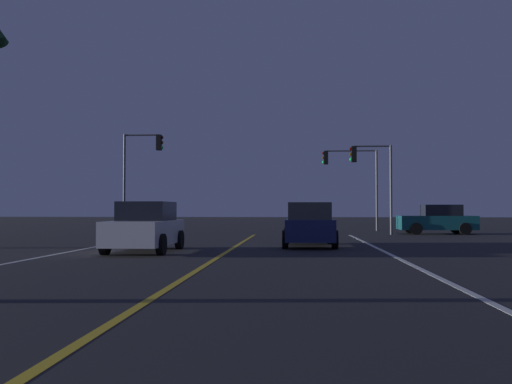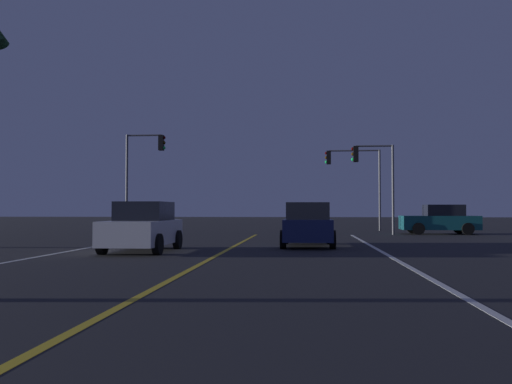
% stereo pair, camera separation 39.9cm
% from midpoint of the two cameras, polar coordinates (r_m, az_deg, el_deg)
% --- Properties ---
extents(lane_edge_right, '(0.16, 37.65, 0.01)m').
position_cam_midpoint_polar(lane_edge_right, '(12.61, 18.04, -8.27)').
color(lane_edge_right, silver).
rests_on(lane_edge_right, ground).
extents(lane_center_divider, '(0.16, 37.65, 0.01)m').
position_cam_midpoint_polar(lane_center_divider, '(12.55, -6.69, -8.37)').
color(lane_center_divider, gold).
rests_on(lane_center_divider, ground).
extents(car_ahead_far, '(2.02, 4.30, 1.70)m').
position_cam_midpoint_polar(car_ahead_far, '(21.47, 5.89, -3.44)').
color(car_ahead_far, black).
rests_on(car_ahead_far, ground).
extents(car_crossing_side, '(4.30, 2.02, 1.70)m').
position_cam_midpoint_polar(car_crossing_side, '(33.53, 18.87, -2.75)').
color(car_crossing_side, black).
rests_on(car_crossing_side, ground).
extents(car_oncoming, '(2.02, 4.30, 1.70)m').
position_cam_midpoint_polar(car_oncoming, '(19.14, -11.05, -3.62)').
color(car_oncoming, black).
rests_on(car_oncoming, ground).
extents(traffic_light_near_right, '(2.40, 0.36, 5.07)m').
position_cam_midpoint_polar(traffic_light_near_right, '(31.88, 12.36, 2.41)').
color(traffic_light_near_right, '#4C4C51').
rests_on(traffic_light_near_right, ground).
extents(traffic_light_near_left, '(2.39, 0.36, 5.84)m').
position_cam_midpoint_polar(traffic_light_near_left, '(32.97, -11.16, 3.16)').
color(traffic_light_near_left, '#4C4C51').
rests_on(traffic_light_near_left, ground).
extents(traffic_light_far_right, '(3.68, 0.36, 5.40)m').
position_cam_midpoint_polar(traffic_light_far_right, '(37.28, 10.32, 2.24)').
color(traffic_light_far_right, '#4C4C51').
rests_on(traffic_light_far_right, ground).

